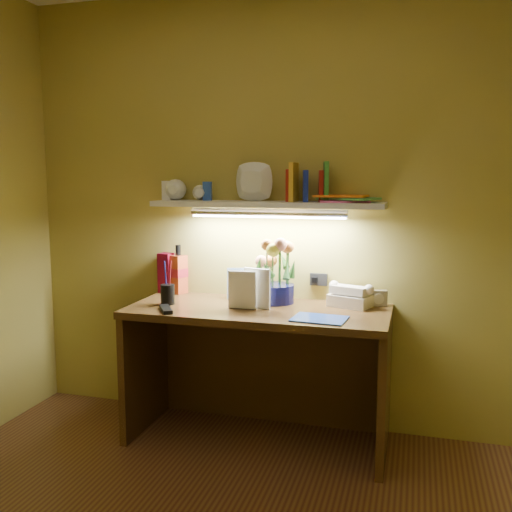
{
  "coord_description": "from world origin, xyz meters",
  "views": [
    {
      "loc": [
        0.81,
        -1.69,
        1.45
      ],
      "look_at": [
        -0.05,
        1.35,
        1.01
      ],
      "focal_mm": 40.0,
      "sensor_mm": 36.0,
      "label": 1
    }
  ],
  "objects_px": {
    "desk_clock": "(379,298)",
    "whisky_bottle": "(179,269)",
    "telephone": "(351,294)",
    "desk": "(258,375)",
    "flower_bouquet": "(276,271)"
  },
  "relations": [
    {
      "from": "telephone",
      "to": "desk_clock",
      "type": "height_order",
      "value": "telephone"
    },
    {
      "from": "flower_bouquet",
      "to": "whisky_bottle",
      "type": "bearing_deg",
      "value": 171.4
    },
    {
      "from": "telephone",
      "to": "whisky_bottle",
      "type": "distance_m",
      "value": 1.05
    },
    {
      "from": "desk_clock",
      "to": "whisky_bottle",
      "type": "xyz_separation_m",
      "value": [
        -1.19,
        0.01,
        0.11
      ]
    },
    {
      "from": "desk",
      "to": "flower_bouquet",
      "type": "bearing_deg",
      "value": 68.86
    },
    {
      "from": "desk",
      "to": "telephone",
      "type": "bearing_deg",
      "value": 20.82
    },
    {
      "from": "desk",
      "to": "desk_clock",
      "type": "distance_m",
      "value": 0.79
    },
    {
      "from": "flower_bouquet",
      "to": "whisky_bottle",
      "type": "height_order",
      "value": "flower_bouquet"
    },
    {
      "from": "desk_clock",
      "to": "whisky_bottle",
      "type": "bearing_deg",
      "value": 162.27
    },
    {
      "from": "desk",
      "to": "desk_clock",
      "type": "bearing_deg",
      "value": 20.75
    },
    {
      "from": "desk_clock",
      "to": "telephone",
      "type": "bearing_deg",
      "value": -176.52
    },
    {
      "from": "flower_bouquet",
      "to": "desk_clock",
      "type": "relative_size",
      "value": 4.26
    },
    {
      "from": "telephone",
      "to": "flower_bouquet",
      "type": "bearing_deg",
      "value": -157.84
    },
    {
      "from": "telephone",
      "to": "whisky_bottle",
      "type": "xyz_separation_m",
      "value": [
        -1.05,
        0.07,
        0.08
      ]
    },
    {
      "from": "desk_clock",
      "to": "whisky_bottle",
      "type": "distance_m",
      "value": 1.2
    }
  ]
}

